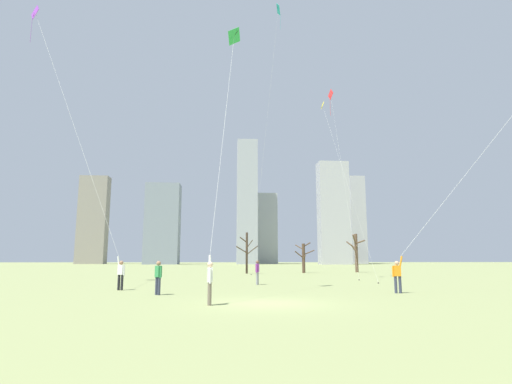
{
  "coord_description": "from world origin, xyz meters",
  "views": [
    {
      "loc": [
        -1.59,
        -16.46,
        1.72
      ],
      "look_at": [
        0.0,
        6.0,
        5.39
      ],
      "focal_mm": 28.88,
      "sensor_mm": 36.0,
      "label": 1
    }
  ],
  "objects_px": {
    "bystander_far_off_by_trees": "(257,271)",
    "bare_tree_left_of_center": "(304,256)",
    "distant_kite_drifting_right_teal": "(276,30)",
    "bare_tree_far_right_edge": "(247,252)",
    "kite_flyer_far_back_purple": "(96,199)",
    "distant_kite_high_overhead_red": "(332,106)",
    "kite_flyer_midfield_left_blue": "(420,243)",
    "bare_tree_leftmost": "(356,251)",
    "kite_flyer_foreground_right_green": "(216,215)",
    "distant_kite_low_near_trees_yellow": "(328,122)",
    "bystander_watching_nearby": "(158,276)"
  },
  "relations": [
    {
      "from": "distant_kite_low_near_trees_yellow",
      "to": "bare_tree_leftmost",
      "type": "height_order",
      "value": "distant_kite_low_near_trees_yellow"
    },
    {
      "from": "kite_flyer_midfield_left_blue",
      "to": "kite_flyer_far_back_purple",
      "type": "distance_m",
      "value": 18.62
    },
    {
      "from": "bare_tree_left_of_center",
      "to": "kite_flyer_far_back_purple",
      "type": "bearing_deg",
      "value": -123.71
    },
    {
      "from": "bare_tree_leftmost",
      "to": "distant_kite_low_near_trees_yellow",
      "type": "bearing_deg",
      "value": -113.29
    },
    {
      "from": "kite_flyer_midfield_left_blue",
      "to": "bystander_watching_nearby",
      "type": "xyz_separation_m",
      "value": [
        -13.34,
        -0.18,
        -1.61
      ]
    },
    {
      "from": "distant_kite_drifting_right_teal",
      "to": "distant_kite_high_overhead_red",
      "type": "xyz_separation_m",
      "value": [
        4.85,
        -3.35,
        -9.49
      ]
    },
    {
      "from": "kite_flyer_foreground_right_green",
      "to": "kite_flyer_far_back_purple",
      "type": "xyz_separation_m",
      "value": [
        -7.42,
        7.9,
        1.73
      ]
    },
    {
      "from": "kite_flyer_far_back_purple",
      "to": "bystander_far_off_by_trees",
      "type": "bearing_deg",
      "value": 17.31
    },
    {
      "from": "kite_flyer_midfield_left_blue",
      "to": "bare_tree_far_right_edge",
      "type": "height_order",
      "value": "kite_flyer_midfield_left_blue"
    },
    {
      "from": "kite_flyer_midfield_left_blue",
      "to": "bystander_far_off_by_trees",
      "type": "xyz_separation_m",
      "value": [
        -7.94,
        7.41,
        -1.61
      ]
    },
    {
      "from": "bystander_far_off_by_trees",
      "to": "bare_tree_leftmost",
      "type": "bearing_deg",
      "value": 59.35
    },
    {
      "from": "kite_flyer_far_back_purple",
      "to": "bare_tree_leftmost",
      "type": "xyz_separation_m",
      "value": [
        24.75,
        28.06,
        -2.53
      ]
    },
    {
      "from": "kite_flyer_foreground_right_green",
      "to": "bare_tree_far_right_edge",
      "type": "xyz_separation_m",
      "value": [
        2.83,
        32.17,
        -0.99
      ]
    },
    {
      "from": "distant_kite_low_near_trees_yellow",
      "to": "bare_tree_leftmost",
      "type": "distance_m",
      "value": 23.13
    },
    {
      "from": "bare_tree_far_right_edge",
      "to": "kite_flyer_foreground_right_green",
      "type": "bearing_deg",
      "value": -95.04
    },
    {
      "from": "distant_kite_low_near_trees_yellow",
      "to": "kite_flyer_midfield_left_blue",
      "type": "bearing_deg",
      "value": -85.01
    },
    {
      "from": "kite_flyer_far_back_purple",
      "to": "bare_tree_leftmost",
      "type": "height_order",
      "value": "kite_flyer_far_back_purple"
    },
    {
      "from": "kite_flyer_midfield_left_blue",
      "to": "distant_kite_high_overhead_red",
      "type": "xyz_separation_m",
      "value": [
        -0.24,
        15.51,
        13.48
      ]
    },
    {
      "from": "kite_flyer_far_back_purple",
      "to": "bare_tree_far_right_edge",
      "type": "bearing_deg",
      "value": 67.09
    },
    {
      "from": "distant_kite_drifting_right_teal",
      "to": "bare_tree_left_of_center",
      "type": "bearing_deg",
      "value": 68.2
    },
    {
      "from": "kite_flyer_midfield_left_blue",
      "to": "distant_kite_low_near_trees_yellow",
      "type": "distance_m",
      "value": 17.76
    },
    {
      "from": "kite_flyer_foreground_right_green",
      "to": "distant_kite_low_near_trees_yellow",
      "type": "relative_size",
      "value": 0.96
    },
    {
      "from": "kite_flyer_far_back_purple",
      "to": "bare_tree_left_of_center",
      "type": "height_order",
      "value": "kite_flyer_far_back_purple"
    },
    {
      "from": "distant_kite_high_overhead_red",
      "to": "bare_tree_left_of_center",
      "type": "xyz_separation_m",
      "value": [
        -0.19,
        14.98,
        -13.97
      ]
    },
    {
      "from": "kite_flyer_far_back_purple",
      "to": "distant_kite_high_overhead_red",
      "type": "height_order",
      "value": "kite_flyer_far_back_purple"
    },
    {
      "from": "kite_flyer_midfield_left_blue",
      "to": "bare_tree_leftmost",
      "type": "height_order",
      "value": "kite_flyer_midfield_left_blue"
    },
    {
      "from": "bystander_watching_nearby",
      "to": "distant_kite_high_overhead_red",
      "type": "relative_size",
      "value": 0.09
    },
    {
      "from": "bystander_far_off_by_trees",
      "to": "bare_tree_left_of_center",
      "type": "relative_size",
      "value": 0.42
    },
    {
      "from": "kite_flyer_far_back_purple",
      "to": "distant_kite_drifting_right_teal",
      "type": "distance_m",
      "value": 28.0
    },
    {
      "from": "bystander_watching_nearby",
      "to": "bystander_far_off_by_trees",
      "type": "xyz_separation_m",
      "value": [
        5.4,
        7.59,
        0.0
      ]
    },
    {
      "from": "bystander_watching_nearby",
      "to": "bare_tree_far_right_edge",
      "type": "height_order",
      "value": "bare_tree_far_right_edge"
    },
    {
      "from": "kite_flyer_foreground_right_green",
      "to": "distant_kite_drifting_right_teal",
      "type": "xyz_separation_m",
      "value": [
        5.39,
        22.46,
        21.93
      ]
    },
    {
      "from": "bystander_watching_nearby",
      "to": "bare_tree_left_of_center",
      "type": "bearing_deg",
      "value": 67.18
    },
    {
      "from": "distant_kite_drifting_right_teal",
      "to": "bare_tree_left_of_center",
      "type": "height_order",
      "value": "distant_kite_drifting_right_teal"
    },
    {
      "from": "kite_flyer_foreground_right_green",
      "to": "kite_flyer_midfield_left_blue",
      "type": "bearing_deg",
      "value": 18.94
    },
    {
      "from": "kite_flyer_foreground_right_green",
      "to": "bare_tree_left_of_center",
      "type": "relative_size",
      "value": 3.98
    },
    {
      "from": "distant_kite_high_overhead_red",
      "to": "kite_flyer_midfield_left_blue",
      "type": "bearing_deg",
      "value": -89.11
    },
    {
      "from": "kite_flyer_far_back_purple",
      "to": "distant_kite_high_overhead_red",
      "type": "relative_size",
      "value": 1.16
    },
    {
      "from": "distant_kite_high_overhead_red",
      "to": "bare_tree_left_of_center",
      "type": "height_order",
      "value": "distant_kite_high_overhead_red"
    },
    {
      "from": "kite_flyer_foreground_right_green",
      "to": "bare_tree_far_right_edge",
      "type": "bearing_deg",
      "value": 84.96
    },
    {
      "from": "kite_flyer_midfield_left_blue",
      "to": "distant_kite_low_near_trees_yellow",
      "type": "xyz_separation_m",
      "value": [
        -1.19,
        13.68,
        11.26
      ]
    },
    {
      "from": "distant_kite_drifting_right_teal",
      "to": "bare_tree_far_right_edge",
      "type": "bearing_deg",
      "value": 104.77
    },
    {
      "from": "kite_flyer_midfield_left_blue",
      "to": "distant_kite_high_overhead_red",
      "type": "height_order",
      "value": "distant_kite_high_overhead_red"
    },
    {
      "from": "kite_flyer_midfield_left_blue",
      "to": "distant_kite_low_near_trees_yellow",
      "type": "bearing_deg",
      "value": 94.99
    },
    {
      "from": "kite_flyer_foreground_right_green",
      "to": "bystander_watching_nearby",
      "type": "height_order",
      "value": "kite_flyer_foreground_right_green"
    },
    {
      "from": "bystander_watching_nearby",
      "to": "bare_tree_leftmost",
      "type": "relative_size",
      "value": 0.33
    },
    {
      "from": "bare_tree_far_right_edge",
      "to": "kite_flyer_midfield_left_blue",
      "type": "bearing_deg",
      "value": -75.01
    },
    {
      "from": "kite_flyer_far_back_purple",
      "to": "distant_kite_drifting_right_teal",
      "type": "relative_size",
      "value": 0.73
    },
    {
      "from": "bare_tree_left_of_center",
      "to": "kite_flyer_foreground_right_green",
      "type": "bearing_deg",
      "value": -106.42
    },
    {
      "from": "bare_tree_leftmost",
      "to": "bare_tree_far_right_edge",
      "type": "relative_size",
      "value": 1.02
    }
  ]
}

